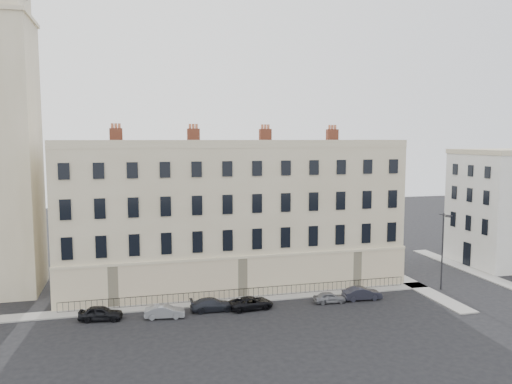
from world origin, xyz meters
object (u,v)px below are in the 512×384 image
(car_a, at_px, (101,313))
(car_b, at_px, (165,312))
(streetlamp, at_px, (443,248))
(car_c, at_px, (212,305))
(car_d, at_px, (251,303))
(car_f, at_px, (362,293))
(car_e, at_px, (330,297))

(car_a, bearing_deg, car_b, -89.45)
(car_a, xyz_separation_m, streetlamp, (34.51, 0.47, 3.89))
(car_b, height_order, car_c, car_c)
(car_d, bearing_deg, car_b, 86.80)
(car_f, bearing_deg, streetlamp, -81.35)
(car_a, height_order, car_f, car_a)
(car_b, bearing_deg, car_a, 89.06)
(car_c, distance_m, streetlamp, 24.90)
(car_a, relative_size, car_b, 1.07)
(car_c, bearing_deg, car_d, -94.77)
(car_c, relative_size, car_f, 1.07)
(car_a, xyz_separation_m, car_e, (21.37, -0.59, -0.11))
(car_c, bearing_deg, car_e, -91.51)
(car_c, relative_size, car_d, 0.99)
(car_b, relative_size, car_f, 0.92)
(car_c, bearing_deg, car_b, 101.28)
(car_c, bearing_deg, streetlamp, -87.54)
(car_d, bearing_deg, car_e, -97.25)
(car_d, relative_size, car_e, 1.33)
(car_f, distance_m, streetlamp, 10.46)
(car_e, bearing_deg, streetlamp, -81.70)
(streetlamp, bearing_deg, car_d, 162.92)
(car_b, bearing_deg, car_e, -81.93)
(car_e, xyz_separation_m, streetlamp, (13.14, 1.05, 4.00))
(car_b, relative_size, car_e, 1.13)
(car_b, bearing_deg, car_f, -81.80)
(car_a, height_order, car_b, car_a)
(car_b, xyz_separation_m, car_c, (4.42, 0.78, 0.02))
(car_a, bearing_deg, car_e, -82.77)
(car_f, xyz_separation_m, streetlamp, (9.65, 0.96, 3.90))
(car_f, height_order, streetlamp, streetlamp)
(car_e, bearing_deg, car_b, 94.47)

